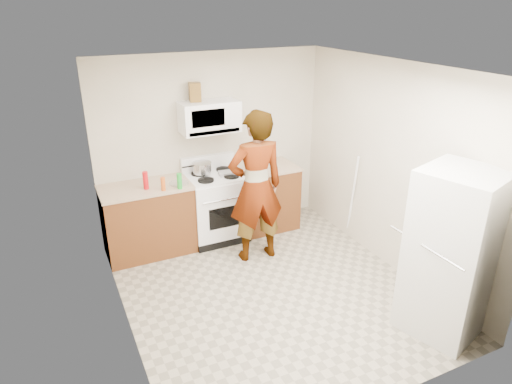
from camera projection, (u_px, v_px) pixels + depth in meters
floor at (271, 290)px, 5.27m from camera, size 3.60×3.60×0.00m
back_wall at (213, 145)px, 6.27m from camera, size 3.20×0.02×2.50m
right_wall at (392, 168)px, 5.42m from camera, size 0.02×3.60×2.50m
cabinet_left at (148, 221)px, 5.92m from camera, size 1.12×0.62×0.90m
counter_left at (145, 187)px, 5.74m from camera, size 1.14×0.64×0.03m
cabinet_right at (266, 198)px, 6.61m from camera, size 0.80×0.62×0.90m
counter_right at (267, 167)px, 6.42m from camera, size 0.82×0.64×0.03m
gas_range at (216, 205)px, 6.28m from camera, size 0.76×0.65×1.13m
microwave at (209, 117)px, 5.91m from camera, size 0.76×0.38×0.40m
person at (256, 187)px, 5.60m from camera, size 0.73×0.51×1.94m
fridge at (451, 254)px, 4.37m from camera, size 0.88×0.88×1.70m
kettle at (265, 155)px, 6.56m from camera, size 0.22×0.22×0.21m
jug at (195, 92)px, 5.77m from camera, size 0.16×0.16×0.24m
saucepan at (202, 168)px, 6.11m from camera, size 0.33×0.33×0.14m
tray at (228, 173)px, 6.10m from camera, size 0.27×0.19×0.05m
bottle_spray at (146, 180)px, 5.61m from camera, size 0.08×0.08×0.22m
bottle_hot_sauce at (163, 184)px, 5.58m from camera, size 0.07×0.07×0.17m
bottle_green_cap at (179, 181)px, 5.62m from camera, size 0.06×0.06×0.20m
pot_lid at (179, 183)px, 5.81m from camera, size 0.34×0.34×0.01m
broom at (352, 197)px, 6.20m from camera, size 0.14×0.26×1.24m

